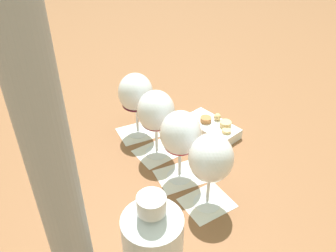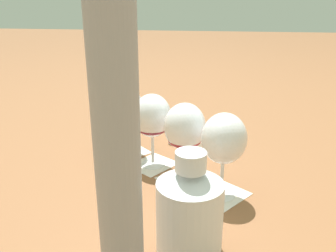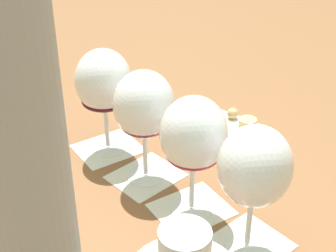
{
  "view_description": "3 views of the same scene",
  "coord_description": "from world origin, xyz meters",
  "px_view_note": "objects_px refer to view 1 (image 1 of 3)",
  "views": [
    {
      "loc": [
        -0.25,
        0.67,
        0.62
      ],
      "look_at": [
        0.0,
        0.0,
        0.12
      ],
      "focal_mm": 38.0,
      "sensor_mm": 36.0,
      "label": 1
    },
    {
      "loc": [
        -0.11,
        0.8,
        0.42
      ],
      "look_at": [
        0.0,
        0.0,
        0.12
      ],
      "focal_mm": 38.0,
      "sensor_mm": 36.0,
      "label": 2
    },
    {
      "loc": [
        -0.13,
        0.64,
        0.51
      ],
      "look_at": [
        0.0,
        0.0,
        0.12
      ],
      "focal_mm": 55.0,
      "sensor_mm": 36.0,
      "label": 3
    }
  ],
  "objects_px": {
    "wine_glass_2": "(156,114)",
    "wine_glass_1": "(180,136)",
    "wine_glass_3": "(136,95)",
    "ceramic_vase": "(153,238)",
    "wine_glass_0": "(211,161)",
    "snack_dish": "(211,127)"
  },
  "relations": [
    {
      "from": "wine_glass_3",
      "to": "snack_dish",
      "type": "distance_m",
      "value": 0.24
    },
    {
      "from": "wine_glass_2",
      "to": "snack_dish",
      "type": "height_order",
      "value": "wine_glass_2"
    },
    {
      "from": "wine_glass_0",
      "to": "wine_glass_2",
      "type": "bearing_deg",
      "value": -36.13
    },
    {
      "from": "wine_glass_1",
      "to": "wine_glass_2",
      "type": "bearing_deg",
      "value": -37.48
    },
    {
      "from": "wine_glass_0",
      "to": "ceramic_vase",
      "type": "height_order",
      "value": "wine_glass_0"
    },
    {
      "from": "wine_glass_1",
      "to": "ceramic_vase",
      "type": "height_order",
      "value": "wine_glass_1"
    },
    {
      "from": "wine_glass_0",
      "to": "ceramic_vase",
      "type": "distance_m",
      "value": 0.2
    },
    {
      "from": "wine_glass_2",
      "to": "wine_glass_3",
      "type": "xyz_separation_m",
      "value": [
        0.09,
        -0.07,
        0.0
      ]
    },
    {
      "from": "wine_glass_0",
      "to": "wine_glass_1",
      "type": "height_order",
      "value": "same"
    },
    {
      "from": "wine_glass_0",
      "to": "snack_dish",
      "type": "xyz_separation_m",
      "value": [
        0.06,
        -0.28,
        -0.11
      ]
    },
    {
      "from": "wine_glass_2",
      "to": "wine_glass_1",
      "type": "bearing_deg",
      "value": 142.52
    },
    {
      "from": "wine_glass_2",
      "to": "ceramic_vase",
      "type": "distance_m",
      "value": 0.35
    },
    {
      "from": "wine_glass_0",
      "to": "wine_glass_3",
      "type": "height_order",
      "value": "same"
    },
    {
      "from": "wine_glass_0",
      "to": "wine_glass_2",
      "type": "xyz_separation_m",
      "value": [
        0.18,
        -0.13,
        0.0
      ]
    },
    {
      "from": "wine_glass_3",
      "to": "ceramic_vase",
      "type": "relative_size",
      "value": 1.02
    },
    {
      "from": "ceramic_vase",
      "to": "wine_glass_2",
      "type": "bearing_deg",
      "value": -69.15
    },
    {
      "from": "wine_glass_1",
      "to": "wine_glass_3",
      "type": "bearing_deg",
      "value": -37.62
    },
    {
      "from": "wine_glass_0",
      "to": "ceramic_vase",
      "type": "relative_size",
      "value": 1.02
    },
    {
      "from": "ceramic_vase",
      "to": "snack_dish",
      "type": "xyz_separation_m",
      "value": [
        0.01,
        -0.47,
        -0.06
      ]
    },
    {
      "from": "snack_dish",
      "to": "ceramic_vase",
      "type": "bearing_deg",
      "value": 90.85
    },
    {
      "from": "wine_glass_0",
      "to": "wine_glass_1",
      "type": "bearing_deg",
      "value": -34.73
    },
    {
      "from": "wine_glass_1",
      "to": "ceramic_vase",
      "type": "xyz_separation_m",
      "value": [
        -0.03,
        0.25,
        -0.05
      ]
    }
  ]
}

